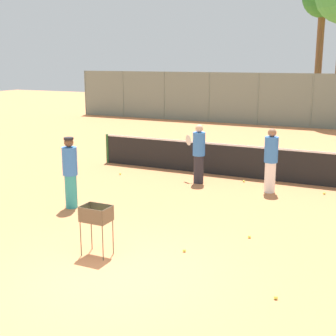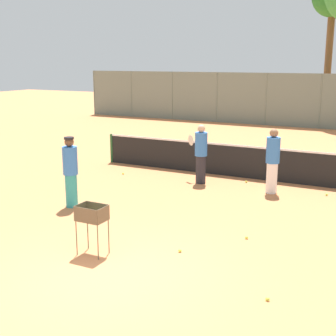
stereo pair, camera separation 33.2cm
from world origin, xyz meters
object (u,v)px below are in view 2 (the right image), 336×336
at_px(tennis_net, 248,161).
at_px(player_yellow_shirt, 71,171).
at_px(ball_cart, 91,217).
at_px(player_white_outfit, 201,153).
at_px(player_red_cap, 273,160).

bearing_deg(tennis_net, player_yellow_shirt, -121.82).
xyz_separation_m(player_yellow_shirt, ball_cart, (2.32, -2.25, -0.19)).
xyz_separation_m(tennis_net, player_yellow_shirt, (-3.11, -5.02, 0.40)).
relative_size(player_yellow_shirt, ball_cart, 1.84).
relative_size(player_white_outfit, ball_cart, 1.82).
distance_m(tennis_net, player_red_cap, 1.81).
bearing_deg(player_red_cap, player_white_outfit, 62.14).
relative_size(player_white_outfit, player_yellow_shirt, 0.99).
xyz_separation_m(tennis_net, ball_cart, (-0.80, -7.26, 0.21)).
bearing_deg(player_red_cap, tennis_net, 15.04).
relative_size(tennis_net, ball_cart, 10.59).
xyz_separation_m(player_red_cap, ball_cart, (-1.95, -5.93, -0.19)).
distance_m(player_red_cap, player_yellow_shirt, 5.64).
bearing_deg(player_red_cap, player_yellow_shirt, 104.90).
xyz_separation_m(player_red_cap, player_yellow_shirt, (-4.27, -3.68, -0.00)).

